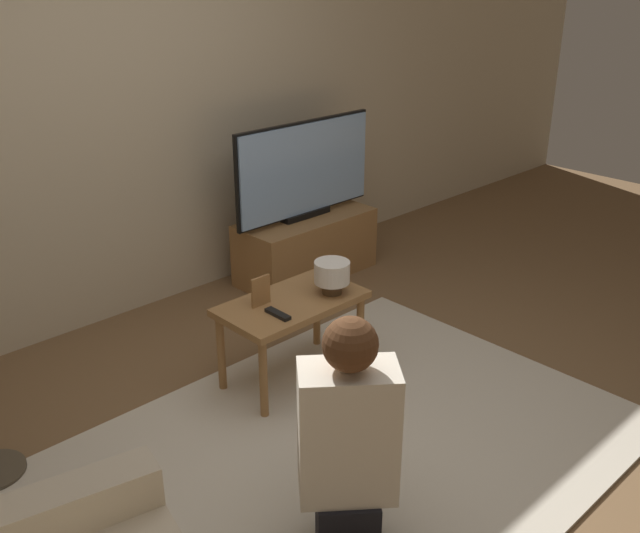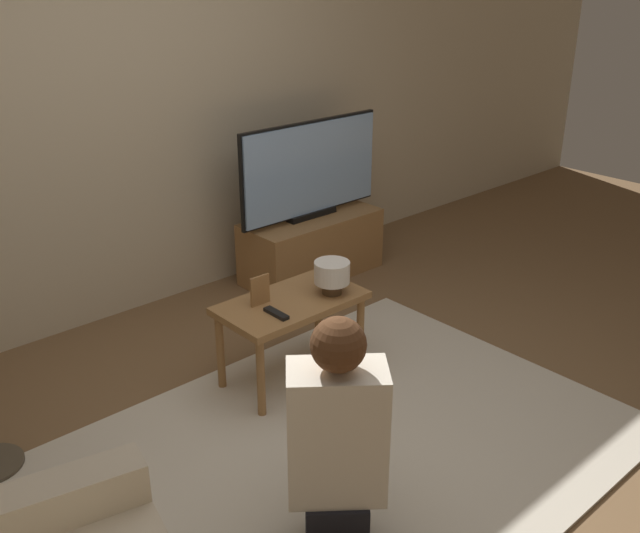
{
  "view_description": "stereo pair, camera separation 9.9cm",
  "coord_description": "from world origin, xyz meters",
  "px_view_note": "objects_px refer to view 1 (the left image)",
  "views": [
    {
      "loc": [
        -1.85,
        -1.77,
        2.01
      ],
      "look_at": [
        0.4,
        0.58,
        0.6
      ],
      "focal_mm": 40.0,
      "sensor_mm": 36.0,
      "label": 1
    },
    {
      "loc": [
        -1.78,
        -1.84,
        2.01
      ],
      "look_at": [
        0.4,
        0.58,
        0.6
      ],
      "focal_mm": 40.0,
      "sensor_mm": 36.0,
      "label": 2
    }
  ],
  "objects_px": {
    "person_kneeling": "(348,443)",
    "table_lamp": "(332,274)",
    "tv": "(305,170)",
    "coffee_table": "(292,311)"
  },
  "relations": [
    {
      "from": "tv",
      "to": "table_lamp",
      "type": "xyz_separation_m",
      "value": [
        -0.75,
        -1.01,
        -0.19
      ]
    },
    {
      "from": "tv",
      "to": "person_kneeling",
      "type": "distance_m",
      "value": 2.52
    },
    {
      "from": "coffee_table",
      "to": "person_kneeling",
      "type": "relative_size",
      "value": 0.77
    },
    {
      "from": "tv",
      "to": "table_lamp",
      "type": "relative_size",
      "value": 6.23
    },
    {
      "from": "coffee_table",
      "to": "table_lamp",
      "type": "distance_m",
      "value": 0.27
    },
    {
      "from": "person_kneeling",
      "to": "table_lamp",
      "type": "height_order",
      "value": "person_kneeling"
    },
    {
      "from": "coffee_table",
      "to": "person_kneeling",
      "type": "distance_m",
      "value": 1.2
    },
    {
      "from": "tv",
      "to": "coffee_table",
      "type": "height_order",
      "value": "tv"
    },
    {
      "from": "coffee_table",
      "to": "person_kneeling",
      "type": "height_order",
      "value": "person_kneeling"
    },
    {
      "from": "tv",
      "to": "table_lamp",
      "type": "distance_m",
      "value": 1.27
    }
  ]
}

